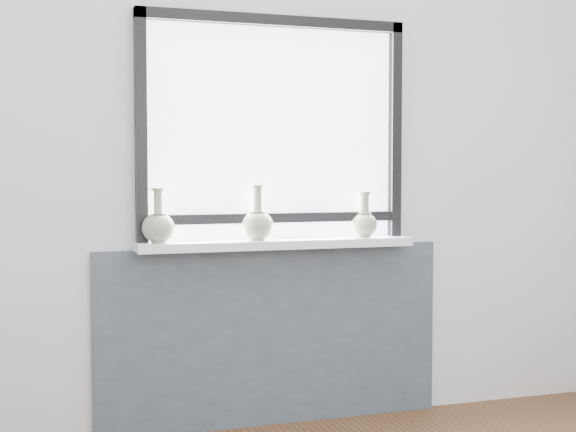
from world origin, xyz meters
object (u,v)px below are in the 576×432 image
object	(u,v)px
windowsill	(277,244)
vase_b	(258,223)
vase_a	(158,226)
vase_c	(364,222)

from	to	relation	value
windowsill	vase_b	size ratio (longest dim) A/B	5.10
windowsill	vase_a	size ratio (longest dim) A/B	5.34
windowsill	vase_b	world-z (taller)	vase_b
vase_b	vase_a	bearing A→B (deg)	-178.56
windowsill	vase_c	distance (m)	0.46
vase_c	vase_a	bearing A→B (deg)	-179.07
vase_c	windowsill	bearing A→B (deg)	-179.14
vase_a	vase_b	world-z (taller)	vase_b
vase_b	vase_c	world-z (taller)	vase_b
windowsill	vase_a	distance (m)	0.57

